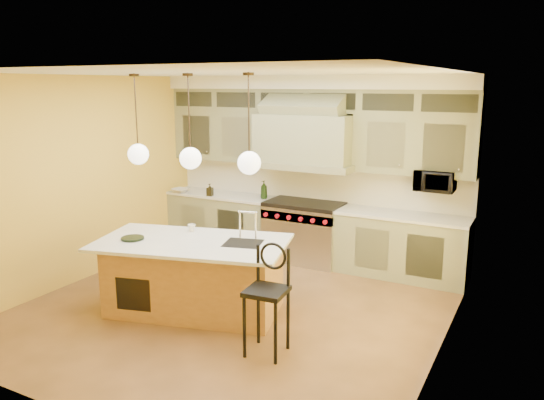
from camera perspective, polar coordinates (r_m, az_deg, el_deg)
The scene contains 18 objects.
floor at distance 6.83m, azimuth -4.20°, elevation -11.63°, with size 5.00×5.00×0.00m, color brown.
ceiling at distance 6.24m, azimuth -4.63°, elevation 13.48°, with size 5.00×5.00×0.00m, color white.
wall_back at distance 8.56m, azimuth 4.55°, elevation 3.43°, with size 5.00×5.00×0.00m, color gold.
wall_front at distance 4.54m, azimuth -21.52°, elevation -5.48°, with size 5.00×5.00×0.00m, color gold.
wall_left at distance 7.98m, azimuth -19.79°, elevation 2.08°, with size 5.00×5.00×0.00m, color gold.
wall_right at distance 5.50m, azimuth 18.23°, elevation -2.20°, with size 5.00×5.00×0.00m, color gold.
back_cabinetry at distance 8.33m, azimuth 3.82°, elevation 3.04°, with size 5.00×0.77×2.90m.
range at distance 8.45m, azimuth 3.48°, elevation -3.37°, with size 1.20×0.74×0.96m.
kitchen_island at distance 6.67m, azimuth -8.32°, elevation -7.96°, with size 2.53×1.77×1.35m.
counter_stool at distance 5.56m, azimuth -0.46°, elevation -9.93°, with size 0.44×0.44×1.16m.
microwave at distance 7.77m, azimuth 17.13°, elevation 1.99°, with size 0.54×0.37×0.30m, color black.
oil_bottle_a at distance 8.64m, azimuth -0.88°, elevation 1.11°, with size 0.11×0.12×0.30m, color black.
oil_bottle_b at distance 8.92m, azimuth -6.70°, elevation 1.09°, with size 0.09×0.09×0.20m, color black.
fruit_bowl at distance 9.30m, azimuth -9.82°, elevation 1.02°, with size 0.29×0.29×0.07m, color beige.
cup at distance 6.89m, azimuth -8.64°, elevation -2.99°, with size 0.10×0.10×0.09m, color silver.
pendant_left at distance 6.82m, azimuth -14.20°, elevation 5.04°, with size 0.26×0.26×1.11m.
pendant_center at distance 6.32m, azimuth -8.77°, elevation 4.72°, with size 0.26×0.26×1.11m.
pendant_right at distance 5.88m, azimuth -2.47°, elevation 4.29°, with size 0.26×0.26×1.11m.
Camera 1 is at (3.34, -5.27, 2.77)m, focal length 35.00 mm.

